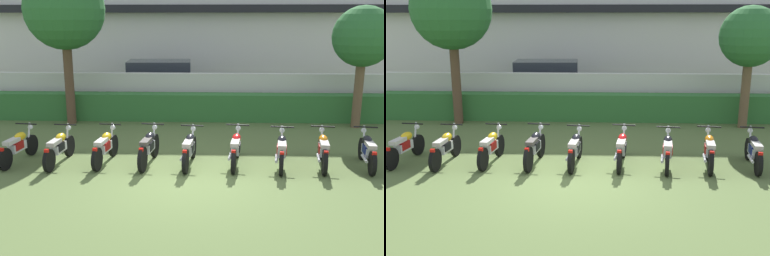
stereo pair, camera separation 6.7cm
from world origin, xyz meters
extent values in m
plane|color=#566B38|center=(0.00, 0.00, 0.00)|extent=(60.00, 60.00, 0.00)
cube|color=white|center=(0.00, 14.95, 3.74)|extent=(24.54, 6.00, 7.48)
cube|color=black|center=(0.00, 11.70, 4.11)|extent=(20.62, 0.50, 0.36)
cube|color=silver|center=(0.00, 6.96, 0.83)|extent=(23.32, 0.30, 1.66)
cube|color=#337033|center=(0.00, 6.26, 0.49)|extent=(18.65, 0.70, 0.99)
cube|color=navy|center=(-1.55, 9.46, 0.74)|extent=(4.58, 2.05, 1.00)
cube|color=#2D333D|center=(-1.75, 9.45, 1.57)|extent=(2.77, 1.82, 0.65)
cylinder|color=black|center=(-0.01, 10.45, 0.34)|extent=(0.69, 0.25, 0.68)
cylinder|color=black|center=(0.07, 8.60, 0.34)|extent=(0.69, 0.25, 0.68)
cylinder|color=black|center=(-3.16, 10.31, 0.34)|extent=(0.69, 0.25, 0.68)
cylinder|color=black|center=(-3.08, 8.46, 0.34)|extent=(0.69, 0.25, 0.68)
cylinder|color=brown|center=(-4.50, 5.60, 1.51)|extent=(0.32, 0.32, 3.01)
sphere|color=#2D6B33|center=(-4.50, 5.60, 3.97)|extent=(2.74, 2.74, 2.74)
cylinder|color=brown|center=(5.50, 5.39, 1.19)|extent=(0.30, 0.30, 2.39)
sphere|color=#2D6B33|center=(5.50, 5.39, 3.09)|extent=(2.01, 2.01, 2.01)
cylinder|color=black|center=(-4.44, 1.83, 0.28)|extent=(0.16, 0.57, 0.57)
cylinder|color=black|center=(-4.60, 0.56, 0.28)|extent=(0.16, 0.57, 0.57)
cube|color=silver|center=(-4.52, 1.15, 0.43)|extent=(0.27, 0.62, 0.22)
ellipsoid|color=yellow|center=(-4.50, 1.31, 0.66)|extent=(0.27, 0.46, 0.22)
cube|color=beige|center=(-4.55, 0.92, 0.64)|extent=(0.26, 0.54, 0.10)
cube|color=red|center=(-4.61, 0.46, 0.56)|extent=(0.11, 0.09, 0.08)
cylinder|color=silver|center=(-4.45, 1.74, 0.60)|extent=(0.08, 0.23, 0.65)
cylinder|color=black|center=(-4.46, 1.65, 0.92)|extent=(0.60, 0.11, 0.04)
sphere|color=silver|center=(-4.43, 1.85, 0.78)|extent=(0.14, 0.14, 0.14)
cylinder|color=silver|center=(-4.67, 0.91, 0.30)|extent=(0.14, 0.55, 0.07)
cube|color=#A51414|center=(-4.53, 1.10, 0.48)|extent=(0.28, 0.39, 0.20)
cylinder|color=black|center=(-3.36, 1.77, 0.29)|extent=(0.13, 0.58, 0.57)
cylinder|color=black|center=(-3.46, 0.49, 0.29)|extent=(0.13, 0.58, 0.57)
cube|color=silver|center=(-3.41, 1.08, 0.44)|extent=(0.24, 0.61, 0.22)
ellipsoid|color=yellow|center=(-3.40, 1.25, 0.67)|extent=(0.25, 0.45, 0.22)
cube|color=#B2ADA3|center=(-3.43, 0.85, 0.65)|extent=(0.24, 0.53, 0.10)
cube|color=red|center=(-3.46, 0.39, 0.57)|extent=(0.11, 0.09, 0.08)
cylinder|color=silver|center=(-3.37, 1.68, 0.61)|extent=(0.07, 0.23, 0.65)
cylinder|color=black|center=(-3.38, 1.59, 0.93)|extent=(0.60, 0.08, 0.04)
sphere|color=silver|center=(-3.36, 1.79, 0.79)|extent=(0.14, 0.14, 0.14)
cylinder|color=silver|center=(-3.55, 0.84, 0.31)|extent=(0.11, 0.55, 0.07)
cube|color=black|center=(-3.42, 1.03, 0.49)|extent=(0.27, 0.38, 0.20)
cylinder|color=black|center=(-2.16, 1.83, 0.29)|extent=(0.16, 0.60, 0.59)
cylinder|color=black|center=(-2.30, 0.61, 0.29)|extent=(0.16, 0.60, 0.59)
cube|color=silver|center=(-2.24, 1.17, 0.44)|extent=(0.27, 0.62, 0.22)
ellipsoid|color=yellow|center=(-2.22, 1.34, 0.67)|extent=(0.27, 0.46, 0.22)
cube|color=beige|center=(-2.27, 0.94, 0.65)|extent=(0.26, 0.54, 0.10)
cube|color=red|center=(-2.32, 0.51, 0.57)|extent=(0.11, 0.09, 0.08)
cylinder|color=silver|center=(-2.17, 1.74, 0.61)|extent=(0.08, 0.23, 0.65)
cylinder|color=black|center=(-2.18, 1.65, 0.93)|extent=(0.60, 0.10, 0.04)
sphere|color=silver|center=(-2.16, 1.85, 0.79)|extent=(0.14, 0.14, 0.14)
cylinder|color=silver|center=(-2.39, 0.93, 0.31)|extent=(0.13, 0.55, 0.07)
cube|color=#A51414|center=(-2.25, 1.12, 0.49)|extent=(0.28, 0.39, 0.20)
cylinder|color=black|center=(-1.02, 1.80, 0.32)|extent=(0.17, 0.64, 0.64)
cylinder|color=black|center=(-1.17, 0.57, 0.32)|extent=(0.17, 0.64, 0.64)
cube|color=silver|center=(-1.10, 1.14, 0.47)|extent=(0.27, 0.62, 0.22)
ellipsoid|color=black|center=(-1.08, 1.30, 0.70)|extent=(0.27, 0.46, 0.22)
cube|color=#4C4742|center=(-1.13, 0.91, 0.68)|extent=(0.26, 0.54, 0.10)
cube|color=red|center=(-1.18, 0.47, 0.60)|extent=(0.11, 0.09, 0.08)
cylinder|color=silver|center=(-1.03, 1.71, 0.64)|extent=(0.08, 0.23, 0.65)
cylinder|color=black|center=(-1.04, 1.62, 0.96)|extent=(0.60, 0.11, 0.04)
sphere|color=silver|center=(-1.02, 1.82, 0.82)|extent=(0.14, 0.14, 0.14)
cylinder|color=silver|center=(-1.25, 0.90, 0.34)|extent=(0.14, 0.55, 0.07)
cube|color=black|center=(-1.11, 1.09, 0.52)|extent=(0.28, 0.39, 0.20)
cylinder|color=black|center=(0.02, 1.76, 0.30)|extent=(0.16, 0.60, 0.59)
cylinder|color=black|center=(-0.12, 0.52, 0.30)|extent=(0.16, 0.60, 0.59)
cube|color=silver|center=(-0.06, 1.09, 0.45)|extent=(0.27, 0.62, 0.22)
ellipsoid|color=black|center=(-0.04, 1.26, 0.68)|extent=(0.27, 0.46, 0.22)
cube|color=#B2ADA3|center=(-0.08, 0.86, 0.66)|extent=(0.26, 0.54, 0.10)
cube|color=red|center=(-0.13, 0.42, 0.58)|extent=(0.11, 0.09, 0.08)
cylinder|color=silver|center=(0.01, 1.67, 0.62)|extent=(0.08, 0.23, 0.65)
cylinder|color=black|center=(0.00, 1.58, 0.94)|extent=(0.60, 0.10, 0.04)
sphere|color=silver|center=(0.02, 1.78, 0.80)|extent=(0.14, 0.14, 0.14)
cylinder|color=silver|center=(-0.20, 0.85, 0.32)|extent=(0.13, 0.55, 0.07)
cube|color=black|center=(-0.06, 1.04, 0.50)|extent=(0.28, 0.38, 0.20)
cylinder|color=black|center=(1.22, 1.87, 0.30)|extent=(0.17, 0.60, 0.60)
cylinder|color=black|center=(1.05, 0.57, 0.30)|extent=(0.17, 0.60, 0.60)
cube|color=silver|center=(1.13, 1.17, 0.45)|extent=(0.28, 0.62, 0.22)
ellipsoid|color=red|center=(1.15, 1.34, 0.68)|extent=(0.28, 0.47, 0.22)
cube|color=#B2ADA3|center=(1.10, 0.94, 0.66)|extent=(0.27, 0.54, 0.10)
cube|color=red|center=(1.03, 0.47, 0.58)|extent=(0.11, 0.09, 0.08)
cylinder|color=silver|center=(1.21, 1.78, 0.62)|extent=(0.08, 0.23, 0.65)
cylinder|color=black|center=(1.20, 1.69, 0.94)|extent=(0.60, 0.12, 0.04)
sphere|color=silver|center=(1.23, 1.89, 0.80)|extent=(0.14, 0.14, 0.14)
cylinder|color=silver|center=(0.97, 0.94, 0.32)|extent=(0.14, 0.55, 0.07)
cube|color=black|center=(1.12, 1.12, 0.50)|extent=(0.29, 0.39, 0.20)
cylinder|color=black|center=(2.36, 1.69, 0.30)|extent=(0.18, 0.60, 0.60)
cylinder|color=black|center=(2.18, 0.48, 0.30)|extent=(0.18, 0.60, 0.60)
cube|color=silver|center=(2.26, 1.03, 0.45)|extent=(0.29, 0.62, 0.22)
ellipsoid|color=black|center=(2.29, 1.20, 0.68)|extent=(0.28, 0.47, 0.22)
cube|color=#B2ADA3|center=(2.23, 0.81, 0.66)|extent=(0.28, 0.54, 0.10)
cube|color=red|center=(2.16, 0.38, 0.58)|extent=(0.11, 0.09, 0.08)
cylinder|color=silver|center=(2.35, 1.60, 0.62)|extent=(0.08, 0.23, 0.65)
cylinder|color=black|center=(2.34, 1.51, 0.94)|extent=(0.60, 0.13, 0.04)
sphere|color=silver|center=(2.37, 1.71, 0.80)|extent=(0.14, 0.14, 0.14)
cylinder|color=silver|center=(2.11, 0.81, 0.32)|extent=(0.15, 0.55, 0.07)
cube|color=#A51414|center=(2.26, 0.98, 0.50)|extent=(0.29, 0.39, 0.20)
cylinder|color=black|center=(3.40, 1.71, 0.32)|extent=(0.19, 0.64, 0.63)
cylinder|color=black|center=(3.22, 0.53, 0.32)|extent=(0.19, 0.64, 0.63)
cube|color=silver|center=(3.30, 1.07, 0.47)|extent=(0.29, 0.62, 0.22)
ellipsoid|color=orange|center=(3.33, 1.24, 0.70)|extent=(0.29, 0.47, 0.22)
cube|color=#B2ADA3|center=(3.27, 0.84, 0.68)|extent=(0.28, 0.54, 0.10)
cube|color=red|center=(3.20, 0.43, 0.60)|extent=(0.11, 0.09, 0.08)
cylinder|color=silver|center=(3.39, 1.63, 0.64)|extent=(0.09, 0.23, 0.65)
cylinder|color=black|center=(3.38, 1.54, 0.96)|extent=(0.60, 0.13, 0.04)
sphere|color=silver|center=(3.41, 1.73, 0.82)|extent=(0.14, 0.14, 0.14)
cylinder|color=silver|center=(3.14, 0.84, 0.34)|extent=(0.16, 0.55, 0.07)
cube|color=#A51414|center=(3.29, 1.02, 0.52)|extent=(0.29, 0.39, 0.20)
cylinder|color=black|center=(4.52, 1.79, 0.30)|extent=(0.17, 0.60, 0.59)
cylinder|color=black|center=(4.35, 0.56, 0.30)|extent=(0.17, 0.60, 0.59)
cube|color=silver|center=(4.43, 1.13, 0.45)|extent=(0.28, 0.62, 0.22)
ellipsoid|color=black|center=(4.45, 1.30, 0.68)|extent=(0.28, 0.47, 0.22)
cube|color=#B2ADA3|center=(4.40, 0.90, 0.66)|extent=(0.27, 0.54, 0.10)
cube|color=red|center=(4.34, 0.46, 0.58)|extent=(0.11, 0.09, 0.08)
cylinder|color=silver|center=(4.51, 1.70, 0.62)|extent=(0.08, 0.23, 0.65)
cylinder|color=black|center=(4.49, 1.61, 0.94)|extent=(0.60, 0.12, 0.04)
sphere|color=silver|center=(4.52, 1.81, 0.80)|extent=(0.14, 0.14, 0.14)
cylinder|color=silver|center=(4.28, 0.90, 0.32)|extent=(0.14, 0.55, 0.07)
cube|color=navy|center=(4.42, 1.08, 0.50)|extent=(0.29, 0.39, 0.20)
camera|label=1|loc=(0.45, -9.47, 3.65)|focal=40.73mm
camera|label=2|loc=(0.51, -9.47, 3.65)|focal=40.73mm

